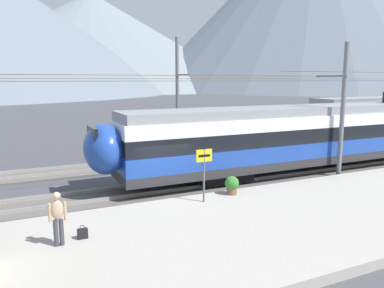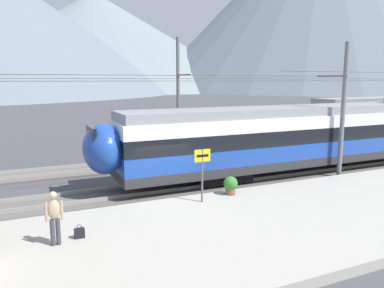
# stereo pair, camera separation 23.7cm
# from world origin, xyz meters

# --- Properties ---
(ground_plane) EXTENTS (400.00, 400.00, 0.00)m
(ground_plane) POSITION_xyz_m (0.00, 0.00, 0.00)
(ground_plane) COLOR #424247
(platform_slab) EXTENTS (120.00, 7.59, 0.33)m
(platform_slab) POSITION_xyz_m (0.00, -4.97, 0.16)
(platform_slab) COLOR #A39E93
(platform_slab) RESTS_ON ground
(track_near) EXTENTS (120.00, 3.00, 0.28)m
(track_near) POSITION_xyz_m (0.00, 0.99, 0.07)
(track_near) COLOR #5B5651
(track_near) RESTS_ON ground
(track_far) EXTENTS (120.00, 3.00, 0.28)m
(track_far) POSITION_xyz_m (0.00, 6.66, 0.07)
(track_far) COLOR #5B5651
(track_far) RESTS_ON ground
(train_near_platform) EXTENTS (29.00, 3.01, 4.27)m
(train_near_platform) POSITION_xyz_m (11.49, 0.99, 2.23)
(train_near_platform) COLOR #2D2D30
(train_near_platform) RESTS_ON track_near
(catenary_mast_mid) EXTENTS (46.63, 2.19, 7.22)m
(catenary_mast_mid) POSITION_xyz_m (9.95, -0.74, 3.79)
(catenary_mast_mid) COLOR slate
(catenary_mast_mid) RESTS_ON ground
(catenary_mast_far_side) EXTENTS (46.63, 2.26, 8.14)m
(catenary_mast_far_side) POSITION_xyz_m (4.49, 8.47, 4.20)
(catenary_mast_far_side) COLOR slate
(catenary_mast_far_side) RESTS_ON ground
(platform_sign) EXTENTS (0.70, 0.08, 2.20)m
(platform_sign) POSITION_xyz_m (1.10, -2.19, 1.94)
(platform_sign) COLOR #59595B
(platform_sign) RESTS_ON platform_slab
(passenger_walking) EXTENTS (0.53, 0.22, 1.69)m
(passenger_walking) POSITION_xyz_m (-4.75, -4.03, 1.27)
(passenger_walking) COLOR #383842
(passenger_walking) RESTS_ON platform_slab
(handbag_beside_passenger) EXTENTS (0.32, 0.18, 0.44)m
(handbag_beside_passenger) POSITION_xyz_m (-4.02, -3.79, 0.49)
(handbag_beside_passenger) COLOR black
(handbag_beside_passenger) RESTS_ON platform_slab
(potted_plant_platform_edge) EXTENTS (0.62, 0.62, 0.81)m
(potted_plant_platform_edge) POSITION_xyz_m (2.67, -1.80, 0.78)
(potted_plant_platform_edge) COLOR brown
(potted_plant_platform_edge) RESTS_ON platform_slab
(mountain_central_peak) EXTENTS (178.60, 178.60, 51.59)m
(mountain_central_peak) POSITION_xyz_m (33.67, 198.11, 25.79)
(mountain_central_peak) COLOR slate
(mountain_central_peak) RESTS_ON ground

